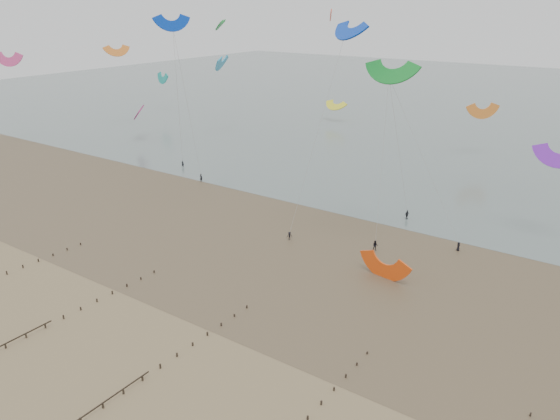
{
  "coord_description": "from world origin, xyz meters",
  "views": [
    {
      "loc": [
        44.38,
        -38.06,
        38.68
      ],
      "look_at": [
        -1.67,
        28.0,
        8.0
      ],
      "focal_mm": 35.0,
      "sensor_mm": 36.0,
      "label": 1
    }
  ],
  "objects": [
    {
      "name": "sea_and_shore",
      "position": [
        -4.08,
        34.4,
        0.01
      ],
      "size": [
        500.0,
        665.0,
        0.03
      ],
      "color": "#475654",
      "rests_on": "ground"
    },
    {
      "name": "ground",
      "position": [
        0.0,
        0.0,
        0.0
      ],
      "size": [
        500.0,
        500.0,
        0.0
      ],
      "primitive_type": "plane",
      "color": "brown",
      "rests_on": "ground"
    },
    {
      "name": "kites_airborne",
      "position": [
        -24.37,
        83.59,
        20.59
      ],
      "size": [
        241.11,
        100.88,
        42.08
      ],
      "color": "#2395C6",
      "rests_on": "ground"
    },
    {
      "name": "kitesurfer_lead",
      "position": [
        -39.16,
        49.95,
        0.94
      ],
      "size": [
        0.72,
        0.5,
        1.88
      ],
      "primitive_type": "imported",
      "rotation": [
        0.0,
        0.0,
        3.22
      ],
      "color": "black",
      "rests_on": "ground"
    },
    {
      "name": "kitesurfers",
      "position": [
        15.84,
        45.69,
        0.84
      ],
      "size": [
        138.83,
        22.84,
        1.82
      ],
      "color": "black",
      "rests_on": "ground"
    },
    {
      "name": "grounded_kite",
      "position": [
        15.38,
        30.76,
        0.0
      ],
      "size": [
        8.34,
        6.99,
        4.11
      ],
      "primitive_type": null,
      "rotation": [
        1.54,
        0.0,
        -0.17
      ],
      "color": "#E2450E",
      "rests_on": "ground"
    }
  ]
}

